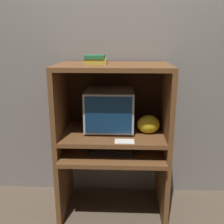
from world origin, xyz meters
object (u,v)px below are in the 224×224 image
(snack_bag, at_px, (148,124))
(mouse, at_px, (140,152))
(keyboard, at_px, (111,151))
(crt_monitor, at_px, (110,109))
(book_stack, at_px, (95,60))

(snack_bag, bearing_deg, mouse, -129.60)
(keyboard, bearing_deg, snack_bag, 16.08)
(mouse, bearing_deg, keyboard, -179.84)
(crt_monitor, xyz_separation_m, snack_bag, (0.34, -0.08, -0.11))
(crt_monitor, distance_m, snack_bag, 0.37)
(keyboard, relative_size, snack_bag, 2.02)
(mouse, xyz_separation_m, snack_bag, (0.08, 0.09, 0.22))
(keyboard, bearing_deg, crt_monitor, 97.56)
(crt_monitor, distance_m, keyboard, 0.37)
(keyboard, relative_size, book_stack, 2.15)
(mouse, distance_m, book_stack, 0.87)
(crt_monitor, xyz_separation_m, mouse, (0.27, -0.17, -0.33))
(snack_bag, height_order, book_stack, book_stack)
(crt_monitor, height_order, snack_bag, crt_monitor)
(crt_monitor, distance_m, mouse, 0.46)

